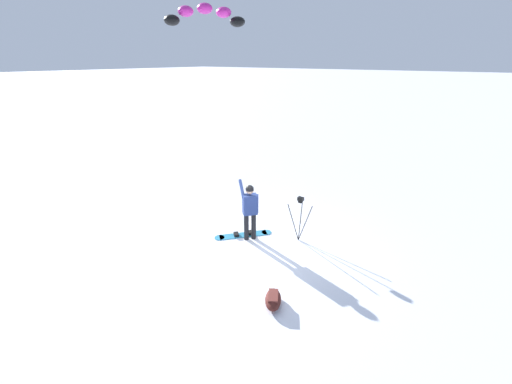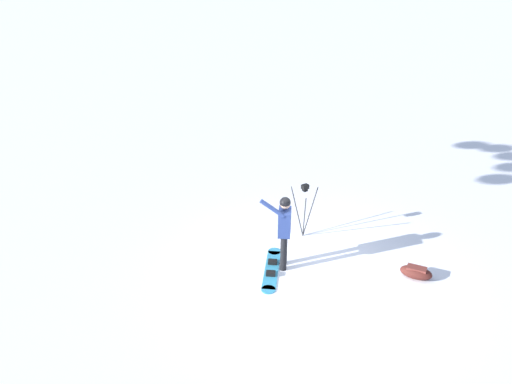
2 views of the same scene
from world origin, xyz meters
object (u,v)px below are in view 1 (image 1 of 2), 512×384
Objects in this scene: snowboard at (243,235)px; gear_bag_large at (273,299)px; camera_tripod at (300,210)px; snowboarder at (250,207)px; traction_kite at (205,15)px.

gear_bag_large is (1.97, 2.37, 0.12)m from snowboard.
snowboard is 1.92m from camera_tripod.
camera_tripod is at bearing -161.89° from gear_bag_large.
snowboard is at bearing -97.27° from snowboarder.
camera_tripod is (4.32, 7.51, -5.77)m from traction_kite.
snowboarder is 2.30× the size of gear_bag_large.
snowboarder is 1.06m from snowboard.
snowboarder is 9.92m from traction_kite.
camera_tripod is at bearing 123.23° from snowboarder.
camera_tripod is (-0.79, 1.20, -0.07)m from snowboarder.
snowboarder is 1.44m from camera_tripod.
snowboarder is at bearing -56.77° from camera_tripod.
traction_kite reaches higher than camera_tripod.
gear_bag_large is at bearing 50.38° from snowboard.
gear_bag_large is at bearing 50.06° from traction_kite.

